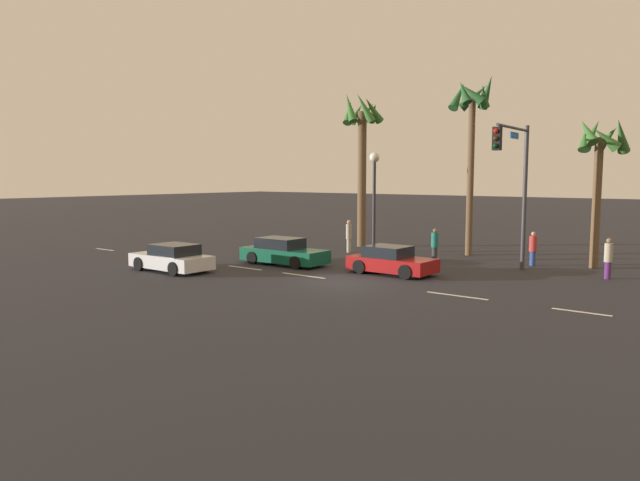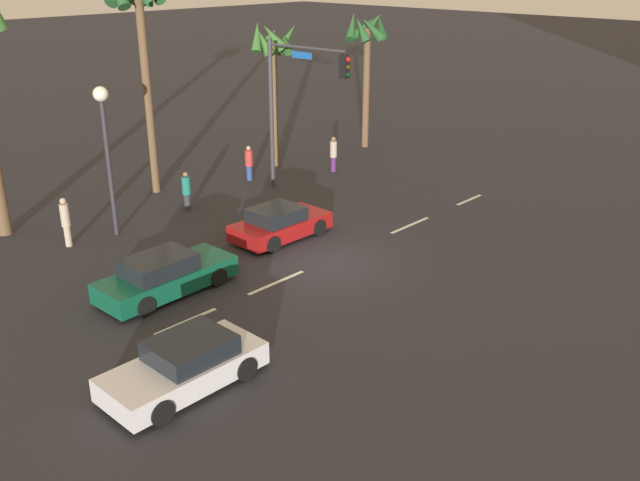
% 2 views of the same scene
% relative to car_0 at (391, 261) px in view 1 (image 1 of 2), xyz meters
% --- Properties ---
extents(ground_plane, '(220.00, 220.00, 0.00)m').
position_rel_car_0_xyz_m(ground_plane, '(-0.47, -2.83, -0.59)').
color(ground_plane, '#28282D').
extents(lane_stripe_0, '(1.84, 0.14, 0.01)m').
position_rel_car_0_xyz_m(lane_stripe_0, '(-18.47, -2.83, -0.59)').
color(lane_stripe_0, silver).
rests_on(lane_stripe_0, ground_plane).
extents(lane_stripe_1, '(1.93, 0.14, 0.01)m').
position_rel_car_0_xyz_m(lane_stripe_1, '(-13.16, -2.83, -0.59)').
color(lane_stripe_1, silver).
rests_on(lane_stripe_1, ground_plane).
extents(lane_stripe_2, '(2.22, 0.14, 0.01)m').
position_rel_car_0_xyz_m(lane_stripe_2, '(-6.54, -2.83, -0.59)').
color(lane_stripe_2, silver).
rests_on(lane_stripe_2, ground_plane).
extents(lane_stripe_3, '(2.48, 0.14, 0.01)m').
position_rel_car_0_xyz_m(lane_stripe_3, '(-2.85, -2.83, -0.59)').
color(lane_stripe_3, silver).
rests_on(lane_stripe_3, ground_plane).
extents(lane_stripe_4, '(2.44, 0.14, 0.01)m').
position_rel_car_0_xyz_m(lane_stripe_4, '(4.57, -2.83, -0.59)').
color(lane_stripe_4, silver).
rests_on(lane_stripe_4, ground_plane).
extents(lane_stripe_5, '(1.88, 0.14, 0.01)m').
position_rel_car_0_xyz_m(lane_stripe_5, '(8.96, -2.83, -0.59)').
color(lane_stripe_5, silver).
rests_on(lane_stripe_5, ground_plane).
extents(car_0, '(3.93, 1.98, 1.27)m').
position_rel_car_0_xyz_m(car_0, '(0.00, 0.00, 0.00)').
color(car_0, maroon).
rests_on(car_0, ground_plane).
extents(car_1, '(4.13, 1.95, 1.28)m').
position_rel_car_0_xyz_m(car_1, '(-8.55, -5.59, 0.00)').
color(car_1, silver).
rests_on(car_1, ground_plane).
extents(car_2, '(4.59, 1.94, 1.34)m').
position_rel_car_0_xyz_m(car_2, '(-5.82, -0.81, 0.03)').
color(car_2, '#0F5138').
rests_on(car_2, ground_plane).
extents(traffic_signal, '(0.51, 4.57, 6.79)m').
position_rel_car_0_xyz_m(traffic_signal, '(4.34, 3.53, 3.95)').
color(traffic_signal, '#38383D').
rests_on(traffic_signal, ground_plane).
extents(streetlamp, '(0.56, 0.56, 5.75)m').
position_rel_car_0_xyz_m(streetlamp, '(-4.13, 4.93, 3.47)').
color(streetlamp, '#2D2D33').
rests_on(streetlamp, ground_plane).
extents(pedestrian_0, '(0.43, 0.43, 1.78)m').
position_rel_car_0_xyz_m(pedestrian_0, '(8.09, 4.62, 0.35)').
color(pedestrian_0, '#59266B').
rests_on(pedestrian_0, ground_plane).
extents(pedestrian_1, '(0.47, 0.47, 1.90)m').
position_rel_car_0_xyz_m(pedestrian_1, '(-6.01, 5.17, 0.42)').
color(pedestrian_1, '#B2A58C').
rests_on(pedestrian_1, ground_plane).
extents(pedestrian_2, '(0.52, 0.52, 1.69)m').
position_rel_car_0_xyz_m(pedestrian_2, '(4.20, 6.58, 0.29)').
color(pedestrian_2, '#2D478C').
rests_on(pedestrian_2, ground_plane).
extents(pedestrian_3, '(0.48, 0.48, 1.69)m').
position_rel_car_0_xyz_m(pedestrian_3, '(-0.50, 5.22, 0.29)').
color(pedestrian_3, '#333338').
rests_on(pedestrian_3, ground_plane).
extents(palm_tree_1, '(2.47, 2.61, 10.02)m').
position_rel_car_0_xyz_m(palm_tree_1, '(-0.01, 8.45, 7.01)').
color(palm_tree_1, brown).
rests_on(palm_tree_1, ground_plane).
extents(palm_tree_2, '(2.36, 2.33, 7.26)m').
position_rel_car_0_xyz_m(palm_tree_2, '(6.86, 7.53, 4.87)').
color(palm_tree_2, brown).
rests_on(palm_tree_2, ground_plane).
extents(palm_tree_3, '(2.63, 2.57, 9.58)m').
position_rel_car_0_xyz_m(palm_tree_3, '(-7.11, 8.05, 6.14)').
color(palm_tree_3, brown).
rests_on(palm_tree_3, ground_plane).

